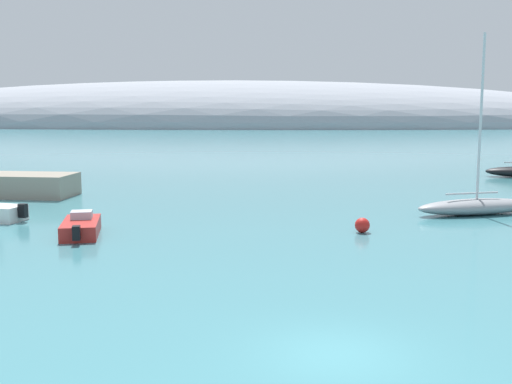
{
  "coord_description": "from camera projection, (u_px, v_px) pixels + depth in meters",
  "views": [
    {
      "loc": [
        -1.37,
        -16.17,
        6.6
      ],
      "look_at": [
        -3.24,
        22.4,
        1.26
      ],
      "focal_mm": 44.22,
      "sensor_mm": 36.0,
      "label": 1
    }
  ],
  "objects": [
    {
      "name": "sailboat_grey_near_shore",
      "position": [
        477.0,
        205.0,
        38.25
      ],
      "size": [
        8.1,
        4.26,
        10.82
      ],
      "rotation": [
        0.0,
        0.0,
        0.31
      ],
      "color": "gray",
      "rests_on": "water"
    },
    {
      "name": "distant_ridge",
      "position": [
        223.0,
        125.0,
        205.95
      ],
      "size": [
        274.12,
        75.99,
        28.91
      ],
      "primitive_type": "ellipsoid",
      "color": "#999EA8",
      "rests_on": "ground"
    },
    {
      "name": "water",
      "position": [
        336.0,
        354.0,
        16.83
      ],
      "size": [
        600.0,
        600.0,
        0.0
      ],
      "primitive_type": "plane",
      "color": "teal",
      "rests_on": "ground"
    },
    {
      "name": "mooring_buoy_red",
      "position": [
        362.0,
        225.0,
        32.81
      ],
      "size": [
        0.78,
        0.78,
        0.78
      ],
      "primitive_type": "sphere",
      "color": "red",
      "rests_on": "water"
    },
    {
      "name": "motorboat_red_alongside_breakwater",
      "position": [
        81.0,
        227.0,
        32.18
      ],
      "size": [
        2.62,
        4.59,
        1.15
      ],
      "rotation": [
        0.0,
        0.0,
        1.8
      ],
      "color": "red",
      "rests_on": "water"
    }
  ]
}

